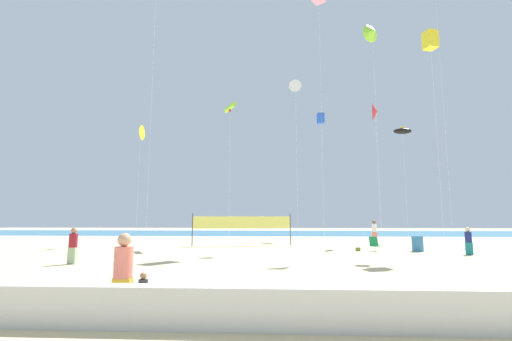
{
  "coord_description": "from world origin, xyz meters",
  "views": [
    {
      "loc": [
        -0.26,
        -17.15,
        2.01
      ],
      "look_at": [
        -1.78,
        10.42,
        5.76
      ],
      "focal_mm": 24.93,
      "sensor_mm": 36.0,
      "label": 1
    }
  ],
  "objects_px": {
    "beachgoer_white_shirt": "(374,230)",
    "trash_barrel": "(418,244)",
    "beachgoer_maroon_shirt": "(73,244)",
    "kite_red_delta": "(375,112)",
    "beachgoer_navy_shirt": "(468,240)",
    "kite_lime_delta": "(372,32)",
    "folding_beach_chair": "(374,244)",
    "toddler_figure": "(143,292)",
    "kite_white_delta": "(296,87)",
    "kite_blue_box": "(321,119)",
    "kite_lime_tube": "(230,108)",
    "volleyball_net": "(243,224)",
    "mother_figure": "(123,271)",
    "beach_handbag": "(358,249)",
    "kite_black_inflatable": "(402,131)",
    "kite_yellow_box": "(430,40)",
    "kite_yellow_delta": "(141,133)"
  },
  "relations": [
    {
      "from": "volleyball_net",
      "to": "kite_red_delta",
      "type": "height_order",
      "value": "kite_red_delta"
    },
    {
      "from": "beachgoer_white_shirt",
      "to": "trash_barrel",
      "type": "relative_size",
      "value": 1.97
    },
    {
      "from": "kite_yellow_box",
      "to": "mother_figure",
      "type": "bearing_deg",
      "value": -132.61
    },
    {
      "from": "beachgoer_white_shirt",
      "to": "kite_yellow_box",
      "type": "height_order",
      "value": "kite_yellow_box"
    },
    {
      "from": "beachgoer_white_shirt",
      "to": "kite_lime_tube",
      "type": "distance_m",
      "value": 16.64
    },
    {
      "from": "beachgoer_maroon_shirt",
      "to": "kite_lime_delta",
      "type": "relative_size",
      "value": 0.11
    },
    {
      "from": "folding_beach_chair",
      "to": "trash_barrel",
      "type": "xyz_separation_m",
      "value": [
        2.65,
        0.04,
        0.01
      ]
    },
    {
      "from": "toddler_figure",
      "to": "beachgoer_navy_shirt",
      "type": "height_order",
      "value": "beachgoer_navy_shirt"
    },
    {
      "from": "toddler_figure",
      "to": "kite_blue_box",
      "type": "bearing_deg",
      "value": 52.88
    },
    {
      "from": "trash_barrel",
      "to": "kite_blue_box",
      "type": "bearing_deg",
      "value": 107.0
    },
    {
      "from": "beachgoer_white_shirt",
      "to": "kite_lime_delta",
      "type": "height_order",
      "value": "kite_lime_delta"
    },
    {
      "from": "toddler_figure",
      "to": "beachgoer_white_shirt",
      "type": "distance_m",
      "value": 27.47
    },
    {
      "from": "volleyball_net",
      "to": "toddler_figure",
      "type": "bearing_deg",
      "value": -91.01
    },
    {
      "from": "beachgoer_maroon_shirt",
      "to": "mother_figure",
      "type": "bearing_deg",
      "value": 169.02
    },
    {
      "from": "kite_lime_tube",
      "to": "kite_yellow_delta",
      "type": "bearing_deg",
      "value": 173.33
    },
    {
      "from": "kite_yellow_box",
      "to": "kite_white_delta",
      "type": "height_order",
      "value": "kite_yellow_box"
    },
    {
      "from": "beachgoer_navy_shirt",
      "to": "trash_barrel",
      "type": "relative_size",
      "value": 1.61
    },
    {
      "from": "kite_lime_tube",
      "to": "kite_lime_delta",
      "type": "xyz_separation_m",
      "value": [
        9.94,
        -4.65,
        3.46
      ]
    },
    {
      "from": "beachgoer_maroon_shirt",
      "to": "beachgoer_white_shirt",
      "type": "bearing_deg",
      "value": -93.23
    },
    {
      "from": "kite_white_delta",
      "to": "kite_yellow_delta",
      "type": "bearing_deg",
      "value": 166.72
    },
    {
      "from": "trash_barrel",
      "to": "kite_yellow_box",
      "type": "xyz_separation_m",
      "value": [
        1.13,
        -1.08,
        12.75
      ]
    },
    {
      "from": "beachgoer_white_shirt",
      "to": "beach_handbag",
      "type": "bearing_deg",
      "value": -140.07
    },
    {
      "from": "beachgoer_maroon_shirt",
      "to": "trash_barrel",
      "type": "xyz_separation_m",
      "value": [
        17.83,
        7.14,
        -0.39
      ]
    },
    {
      "from": "beachgoer_maroon_shirt",
      "to": "kite_red_delta",
      "type": "height_order",
      "value": "kite_red_delta"
    },
    {
      "from": "folding_beach_chair",
      "to": "toddler_figure",
      "type": "bearing_deg",
      "value": -142.48
    },
    {
      "from": "kite_red_delta",
      "to": "kite_lime_tube",
      "type": "distance_m",
      "value": 11.88
    },
    {
      "from": "mother_figure",
      "to": "kite_black_inflatable",
      "type": "xyz_separation_m",
      "value": [
        15.25,
        25.9,
        9.29
      ]
    },
    {
      "from": "beachgoer_white_shirt",
      "to": "beachgoer_navy_shirt",
      "type": "height_order",
      "value": "beachgoer_white_shirt"
    },
    {
      "from": "kite_white_delta",
      "to": "kite_blue_box",
      "type": "bearing_deg",
      "value": 74.06
    },
    {
      "from": "beachgoer_maroon_shirt",
      "to": "kite_blue_box",
      "type": "xyz_separation_m",
      "value": [
        13.81,
        20.3,
        11.43
      ]
    },
    {
      "from": "mother_figure",
      "to": "kite_blue_box",
      "type": "height_order",
      "value": "kite_blue_box"
    },
    {
      "from": "beachgoer_white_shirt",
      "to": "beachgoer_maroon_shirt",
      "type": "xyz_separation_m",
      "value": [
        -17.85,
        -16.82,
        -0.13
      ]
    },
    {
      "from": "toddler_figure",
      "to": "trash_barrel",
      "type": "bearing_deg",
      "value": 30.53
    },
    {
      "from": "folding_beach_chair",
      "to": "trash_barrel",
      "type": "distance_m",
      "value": 2.65
    },
    {
      "from": "kite_red_delta",
      "to": "beach_handbag",
      "type": "bearing_deg",
      "value": -118.11
    },
    {
      "from": "volleyball_net",
      "to": "kite_lime_tube",
      "type": "xyz_separation_m",
      "value": [
        -1.04,
        -0.05,
        9.01
      ]
    },
    {
      "from": "beachgoer_navy_shirt",
      "to": "kite_red_delta",
      "type": "bearing_deg",
      "value": 147.79
    },
    {
      "from": "folding_beach_chair",
      "to": "kite_red_delta",
      "type": "height_order",
      "value": "kite_red_delta"
    },
    {
      "from": "kite_white_delta",
      "to": "beachgoer_maroon_shirt",
      "type": "bearing_deg",
      "value": -139.5
    },
    {
      "from": "kite_black_inflatable",
      "to": "kite_lime_delta",
      "type": "distance_m",
      "value": 13.15
    },
    {
      "from": "beachgoer_maroon_shirt",
      "to": "kite_lime_tube",
      "type": "distance_m",
      "value": 15.82
    },
    {
      "from": "toddler_figure",
      "to": "kite_black_inflatable",
      "type": "bearing_deg",
      "value": 37.84
    },
    {
      "from": "mother_figure",
      "to": "beachgoer_navy_shirt",
      "type": "xyz_separation_m",
      "value": [
        14.03,
        13.36,
        -0.1
      ]
    },
    {
      "from": "beachgoer_maroon_shirt",
      "to": "kite_white_delta",
      "type": "bearing_deg",
      "value": -96.03
    },
    {
      "from": "beachgoer_navy_shirt",
      "to": "kite_lime_delta",
      "type": "height_order",
      "value": "kite_lime_delta"
    },
    {
      "from": "folding_beach_chair",
      "to": "kite_red_delta",
      "type": "xyz_separation_m",
      "value": [
        2.1,
        5.87,
        10.24
      ]
    },
    {
      "from": "kite_white_delta",
      "to": "trash_barrel",
      "type": "bearing_deg",
      "value": -14.78
    },
    {
      "from": "folding_beach_chair",
      "to": "volleyball_net",
      "type": "bearing_deg",
      "value": 132.6
    },
    {
      "from": "kite_yellow_delta",
      "to": "kite_red_delta",
      "type": "xyz_separation_m",
      "value": [
        19.17,
        0.97,
        1.76
      ]
    },
    {
      "from": "beachgoer_white_shirt",
      "to": "kite_yellow_delta",
      "type": "relative_size",
      "value": 0.19
    }
  ]
}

